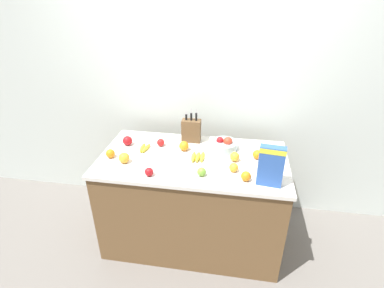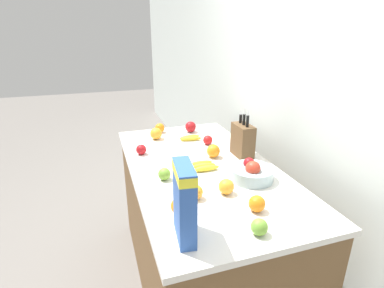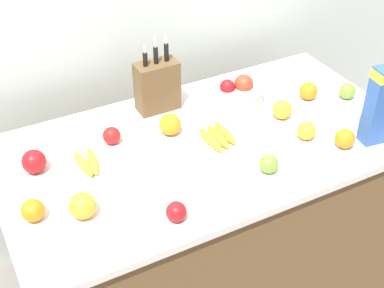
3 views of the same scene
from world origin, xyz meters
name	(u,v)px [view 1 (image 1 of 3)]	position (x,y,z in m)	size (l,w,h in m)	color
ground_plane	(193,236)	(0.00, 0.00, 0.00)	(14.00, 14.00, 0.00)	slate
wall_back	(204,84)	(0.00, 0.62, 1.30)	(9.00, 0.06, 2.60)	silver
counter	(193,200)	(0.00, 0.00, 0.44)	(1.52, 0.81, 0.87)	brown
knife_block	(191,130)	(-0.06, 0.29, 0.97)	(0.16, 0.09, 0.31)	brown
cereal_box	(271,164)	(0.58, -0.28, 1.03)	(0.18, 0.09, 0.30)	#2D56A8
fruit_bowl	(224,144)	(0.24, 0.19, 0.91)	(0.23, 0.23, 0.12)	#99B2B7
banana_bunch_left	(144,148)	(-0.43, 0.07, 0.89)	(0.08, 0.16, 0.03)	yellow
banana_bunch_right	(198,157)	(0.04, -0.01, 0.89)	(0.11, 0.17, 0.03)	yellow
apple_by_knife_block	(202,172)	(0.10, -0.25, 0.90)	(0.07, 0.07, 0.07)	#6B9E33
apple_rear	(276,161)	(0.66, 0.00, 0.90)	(0.07, 0.07, 0.07)	#6B9E33
apple_middle	(161,142)	(-0.31, 0.16, 0.90)	(0.07, 0.07, 0.07)	red
apple_near_bananas	(149,172)	(-0.28, -0.31, 0.90)	(0.07, 0.07, 0.07)	#A31419
apple_leftmost	(128,141)	(-0.60, 0.13, 0.91)	(0.08, 0.08, 0.08)	#A31419
orange_back_center	(235,157)	(0.33, 0.01, 0.91)	(0.08, 0.08, 0.08)	orange
orange_near_bowl	(257,155)	(0.51, 0.07, 0.91)	(0.07, 0.07, 0.07)	orange
orange_mid_right	(246,176)	(0.42, -0.26, 0.91)	(0.07, 0.07, 0.07)	orange
orange_front_center	(124,158)	(-0.52, -0.16, 0.91)	(0.09, 0.09, 0.09)	orange
orange_mid_left	(184,146)	(-0.10, 0.11, 0.91)	(0.08, 0.08, 0.08)	orange
orange_front_right	(234,167)	(0.33, -0.15, 0.90)	(0.07, 0.07, 0.07)	orange
orange_by_cereal	(110,154)	(-0.66, -0.10, 0.91)	(0.07, 0.07, 0.07)	orange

